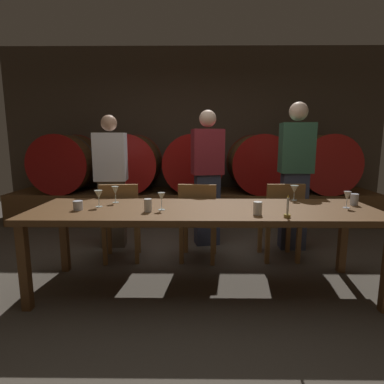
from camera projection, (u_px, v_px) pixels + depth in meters
The scene contains 25 objects.
ground_plane at pixel (192, 285), 2.88m from camera, with size 8.51×8.51×0.00m, color #4C443A.
back_wall at pixel (194, 134), 5.50m from camera, with size 6.55×0.24×2.88m, color #473A2D.
barrel_shelf at pixel (194, 206), 5.16m from camera, with size 5.89×0.90×0.50m, color brown.
wine_barrel_far_left at pixel (67, 163), 5.06m from camera, with size 0.93×0.88×0.93m.
wine_barrel_left at pixel (131, 163), 5.05m from camera, with size 0.93×0.88×0.93m.
wine_barrel_center at pixel (193, 163), 5.04m from camera, with size 0.93×0.88×0.93m.
wine_barrel_right at pixel (258, 163), 5.03m from camera, with size 0.93×0.88×0.93m.
wine_barrel_far_right at pixel (321, 163), 5.02m from camera, with size 0.93×0.88×0.93m.
dining_table at pixel (204, 215), 2.71m from camera, with size 2.99×0.87×0.75m.
chair_left at pixel (121, 218), 3.39m from camera, with size 0.45×0.45×0.88m.
chair_center at pixel (198, 218), 3.38m from camera, with size 0.44×0.44×0.88m.
chair_right at pixel (281, 218), 3.41m from camera, with size 0.41×0.41×0.88m.
guest_left at pixel (111, 181), 3.83m from camera, with size 0.39×0.26×1.63m.
guest_center at pixel (207, 177), 3.90m from camera, with size 0.42×0.31×1.70m.
guest_right at pixel (295, 175), 3.73m from camera, with size 0.39×0.26×1.77m.
candle_center at pixel (287, 212), 2.37m from camera, with size 0.05×0.05×0.18m.
wine_glass_far_left at pixel (99, 195), 2.74m from camera, with size 0.07×0.07×0.15m.
wine_glass_left at pixel (115, 191), 2.92m from camera, with size 0.07×0.07×0.16m.
wine_glass_center at pixel (162, 197), 2.61m from camera, with size 0.06×0.06×0.15m.
wine_glass_right at pixel (294, 190), 3.02m from camera, with size 0.08×0.08×0.15m.
wine_glass_far_right at pixel (347, 197), 2.69m from camera, with size 0.06×0.06×0.15m.
cup_far_left at pixel (78, 205), 2.62m from camera, with size 0.08×0.08×0.08m, color silver.
cup_center_left at pixel (148, 205), 2.56m from camera, with size 0.06×0.06×0.11m, color white.
cup_center_right at pixel (258, 208), 2.46m from camera, with size 0.07×0.07×0.10m, color white.
cup_far_right at pixel (354, 199), 2.82m from camera, with size 0.07×0.07×0.10m, color silver.
Camera 1 is at (0.02, -2.69, 1.34)m, focal length 28.93 mm.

